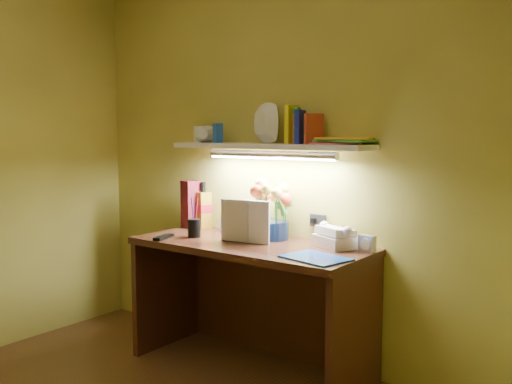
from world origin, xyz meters
The scene contains 13 objects.
desk centered at (0.00, 1.20, 0.38)m, with size 1.40×0.60×0.75m, color #36170E.
flower_bouquet centered at (0.02, 1.37, 0.94)m, with size 0.24×0.24×0.37m, color #0D1C3D, non-canonical shape.
telephone centered at (0.45, 1.38, 0.82)m, with size 0.22×0.16×0.13m, color white, non-canonical shape.
desk_clock centered at (0.65, 1.38, 0.79)m, with size 0.09×0.04×0.09m, color silver.
whisky_bottle centered at (-0.56, 1.42, 0.90)m, with size 0.08×0.08×0.31m, color #A87719, non-canonical shape.
whisky_box centered at (-0.64, 1.39, 0.91)m, with size 0.10×0.10×0.31m, color maroon.
pen_cup centered at (-0.38, 1.14, 0.84)m, with size 0.08×0.08×0.19m, color black.
art_card centered at (-0.28, 1.39, 0.85)m, with size 0.20×0.04×0.20m, color white, non-canonical shape.
tv_remote centered at (-0.49, 0.99, 0.76)m, with size 0.05×0.17×0.02m, color black.
blue_folder centered at (0.52, 1.07, 0.75)m, with size 0.32×0.23×0.01m, color blue.
desk_book_a centered at (-0.18, 1.17, 0.87)m, with size 0.18×0.02×0.25m, color beige.
desk_book_b centered at (-0.05, 1.20, 0.87)m, with size 0.18×0.02×0.25m, color white.
wall_shelf centered at (0.00, 1.38, 1.34)m, with size 1.31×0.33×0.25m.
Camera 1 is at (1.96, -1.36, 1.38)m, focal length 40.00 mm.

